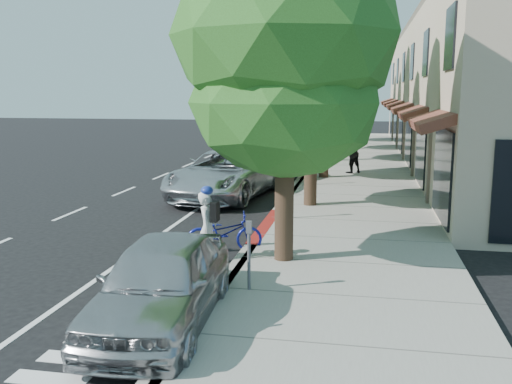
% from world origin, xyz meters
% --- Properties ---
extents(ground, '(120.00, 120.00, 0.00)m').
position_xyz_m(ground, '(0.00, 0.00, 0.00)').
color(ground, black).
rests_on(ground, ground).
extents(sidewalk, '(4.60, 56.00, 0.15)m').
position_xyz_m(sidewalk, '(2.30, 8.00, 0.07)').
color(sidewalk, gray).
rests_on(sidewalk, ground).
extents(curb, '(0.30, 56.00, 0.15)m').
position_xyz_m(curb, '(0.00, 8.00, 0.07)').
color(curb, '#9E998E').
rests_on(curb, ground).
extents(curb_red_segment, '(0.32, 4.00, 0.15)m').
position_xyz_m(curb_red_segment, '(0.00, 1.00, 0.07)').
color(curb_red_segment, maroon).
rests_on(curb_red_segment, ground).
extents(storefront_building, '(10.00, 36.00, 7.00)m').
position_xyz_m(storefront_building, '(9.60, 18.00, 3.50)').
color(storefront_building, '#BFAA93').
rests_on(storefront_building, ground).
extents(street_tree_0, '(4.61, 4.61, 7.50)m').
position_xyz_m(street_tree_0, '(0.90, -2.00, 4.62)').
color(street_tree_0, black).
rests_on(street_tree_0, ground).
extents(street_tree_1, '(4.59, 4.59, 7.68)m').
position_xyz_m(street_tree_1, '(0.90, 4.00, 4.76)').
color(street_tree_1, black).
rests_on(street_tree_1, ground).
extents(street_tree_2, '(4.50, 4.50, 6.89)m').
position_xyz_m(street_tree_2, '(0.90, 10.00, 4.19)').
color(street_tree_2, black).
rests_on(street_tree_2, ground).
extents(street_tree_3, '(4.73, 4.73, 8.32)m').
position_xyz_m(street_tree_3, '(0.90, 16.00, 5.22)').
color(street_tree_3, black).
rests_on(street_tree_3, ground).
extents(street_tree_4, '(4.26, 4.26, 7.26)m').
position_xyz_m(street_tree_4, '(0.90, 22.00, 4.52)').
color(street_tree_4, black).
rests_on(street_tree_4, ground).
extents(street_tree_5, '(4.39, 4.39, 7.21)m').
position_xyz_m(street_tree_5, '(0.90, 28.00, 4.46)').
color(street_tree_5, black).
rests_on(street_tree_5, ground).
extents(cyclist, '(0.42, 0.60, 1.60)m').
position_xyz_m(cyclist, '(-0.70, -2.24, 0.80)').
color(cyclist, silver).
rests_on(cyclist, ground).
extents(bicycle, '(1.84, 1.04, 0.91)m').
position_xyz_m(bicycle, '(-0.59, -1.20, 0.46)').
color(bicycle, navy).
rests_on(bicycle, ground).
extents(silver_suv, '(3.52, 6.23, 1.64)m').
position_xyz_m(silver_suv, '(-2.20, 5.50, 0.82)').
color(silver_suv, silver).
rests_on(silver_suv, ground).
extents(dark_sedan, '(2.04, 4.40, 1.40)m').
position_xyz_m(dark_sedan, '(-1.26, 9.00, 0.70)').
color(dark_sedan, black).
rests_on(dark_sedan, ground).
extents(white_pickup, '(3.09, 6.18, 1.72)m').
position_xyz_m(white_pickup, '(-1.97, 17.98, 0.86)').
color(white_pickup, white).
rests_on(white_pickup, ground).
extents(dark_suv_far, '(2.30, 4.81, 1.58)m').
position_xyz_m(dark_suv_far, '(-0.68, 28.00, 0.79)').
color(dark_suv_far, black).
rests_on(dark_suv_far, ground).
extents(near_car_a, '(1.92, 4.27, 1.42)m').
position_xyz_m(near_car_a, '(-0.55, -5.50, 0.71)').
color(near_car_a, '#ACADB1').
rests_on(near_car_a, ground).
extents(pedestrian, '(1.09, 1.03, 1.77)m').
position_xyz_m(pedestrian, '(1.99, 11.46, 1.03)').
color(pedestrian, black).
rests_on(pedestrian, sidewalk).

